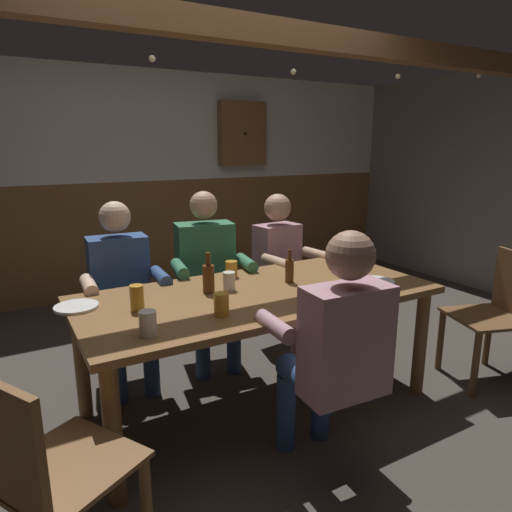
# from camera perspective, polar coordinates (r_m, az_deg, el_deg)

# --- Properties ---
(ground_plane) EXTENTS (7.83, 7.83, 0.00)m
(ground_plane) POSITION_cam_1_polar(r_m,az_deg,el_deg) (3.06, -0.53, -17.04)
(ground_plane) COLOR #423A33
(back_wall_upper) EXTENTS (6.53, 0.12, 1.12)m
(back_wall_upper) POSITION_cam_1_polar(r_m,az_deg,el_deg) (5.03, -15.49, 15.35)
(back_wall_upper) COLOR beige
(back_wall_wainscot) EXTENTS (6.53, 0.12, 1.19)m
(back_wall_wainscot) POSITION_cam_1_polar(r_m,az_deg,el_deg) (5.12, -14.67, 2.32)
(back_wall_wainscot) COLOR brown
(back_wall_wainscot) RESTS_ON ground_plane
(ceiling_beam) EXTENTS (5.87, 0.14, 0.16)m
(ceiling_beam) POSITION_cam_1_polar(r_m,az_deg,el_deg) (2.99, -3.97, 26.57)
(ceiling_beam) COLOR brown
(dining_table) EXTENTS (2.07, 0.96, 0.73)m
(dining_table) POSITION_cam_1_polar(r_m,az_deg,el_deg) (2.72, 0.30, -6.13)
(dining_table) COLOR brown
(dining_table) RESTS_ON ground_plane
(person_0) EXTENTS (0.53, 0.52, 1.21)m
(person_0) POSITION_cam_1_polar(r_m,az_deg,el_deg) (3.12, -16.32, -3.65)
(person_0) COLOR #2D4C84
(person_0) RESTS_ON ground_plane
(person_1) EXTENTS (0.58, 0.58, 1.25)m
(person_1) POSITION_cam_1_polar(r_m,az_deg,el_deg) (3.31, -6.05, -1.80)
(person_1) COLOR #33724C
(person_1) RESTS_ON ground_plane
(person_2) EXTENTS (0.51, 0.55, 1.19)m
(person_2) POSITION_cam_1_polar(r_m,az_deg,el_deg) (3.60, 3.49, -1.01)
(person_2) COLOR #B78493
(person_2) RESTS_ON ground_plane
(person_3) EXTENTS (0.55, 0.51, 1.22)m
(person_3) POSITION_cam_1_polar(r_m,az_deg,el_deg) (2.17, 9.90, -10.79)
(person_3) COLOR #B78493
(person_3) RESTS_ON ground_plane
(chair_empty_near_left) EXTENTS (0.60, 0.60, 0.88)m
(chair_empty_near_left) POSITION_cam_1_polar(r_m,az_deg,el_deg) (1.87, -24.79, -23.39)
(chair_empty_near_left) COLOR brown
(chair_empty_near_left) RESTS_ON ground_plane
(chair_empty_far_end) EXTENTS (0.56, 0.56, 0.88)m
(chair_empty_far_end) POSITION_cam_1_polar(r_m,az_deg,el_deg) (3.47, 27.80, -6.26)
(chair_empty_far_end) COLOR brown
(chair_empty_far_end) RESTS_ON ground_plane
(table_candle) EXTENTS (0.04, 0.04, 0.08)m
(table_candle) POSITION_cam_1_polar(r_m,az_deg,el_deg) (3.22, 10.01, -0.82)
(table_candle) COLOR #F9E08C
(table_candle) RESTS_ON dining_table
(condiment_caddy) EXTENTS (0.14, 0.10, 0.05)m
(condiment_caddy) POSITION_cam_1_polar(r_m,az_deg,el_deg) (3.44, 12.25, -0.27)
(condiment_caddy) COLOR #B2B7BC
(condiment_caddy) RESTS_ON dining_table
(plate_0) EXTENTS (0.23, 0.23, 0.01)m
(plate_0) POSITION_cam_1_polar(r_m,az_deg,el_deg) (2.60, -21.42, -5.88)
(plate_0) COLOR white
(plate_0) RESTS_ON dining_table
(plate_1) EXTENTS (0.23, 0.23, 0.01)m
(plate_1) POSITION_cam_1_polar(r_m,az_deg,el_deg) (2.95, 14.61, -3.07)
(plate_1) COLOR white
(plate_1) RESTS_ON dining_table
(bottle_0) EXTENTS (0.07, 0.07, 0.24)m
(bottle_0) POSITION_cam_1_polar(r_m,az_deg,el_deg) (2.66, -5.92, -2.66)
(bottle_0) COLOR #593314
(bottle_0) RESTS_ON dining_table
(bottle_1) EXTENTS (0.05, 0.05, 0.21)m
(bottle_1) POSITION_cam_1_polar(r_m,az_deg,el_deg) (2.85, 4.18, -1.72)
(bottle_1) COLOR #593314
(bottle_1) RESTS_ON dining_table
(pint_glass_0) EXTENTS (0.06, 0.06, 0.11)m
(pint_glass_0) POSITION_cam_1_polar(r_m,az_deg,el_deg) (3.01, 11.14, -1.58)
(pint_glass_0) COLOR white
(pint_glass_0) RESTS_ON dining_table
(pint_glass_1) EXTENTS (0.07, 0.07, 0.14)m
(pint_glass_1) POSITION_cam_1_polar(r_m,az_deg,el_deg) (2.45, -14.56, -5.06)
(pint_glass_1) COLOR gold
(pint_glass_1) RESTS_ON dining_table
(pint_glass_2) EXTENTS (0.08, 0.08, 0.10)m
(pint_glass_2) POSITION_cam_1_polar(r_m,az_deg,el_deg) (2.97, -3.04, -1.62)
(pint_glass_2) COLOR gold
(pint_glass_2) RESTS_ON dining_table
(pint_glass_3) EXTENTS (0.07, 0.07, 0.11)m
(pint_glass_3) POSITION_cam_1_polar(r_m,az_deg,el_deg) (2.70, -3.36, -3.13)
(pint_glass_3) COLOR white
(pint_glass_3) RESTS_ON dining_table
(pint_glass_4) EXTENTS (0.08, 0.08, 0.12)m
(pint_glass_4) POSITION_cam_1_polar(r_m,az_deg,el_deg) (2.31, -4.32, -6.01)
(pint_glass_4) COLOR gold
(pint_glass_4) RESTS_ON dining_table
(pint_glass_5) EXTENTS (0.08, 0.08, 0.11)m
(pint_glass_5) POSITION_cam_1_polar(r_m,az_deg,el_deg) (2.13, -13.27, -8.13)
(pint_glass_5) COLOR white
(pint_glass_5) RESTS_ON dining_table
(wall_dart_cabinet) EXTENTS (0.56, 0.15, 0.70)m
(wall_dart_cabinet) POSITION_cam_1_polar(r_m,az_deg,el_deg) (5.36, -1.70, 14.94)
(wall_dart_cabinet) COLOR brown
(string_lights) EXTENTS (4.61, 0.04, 0.14)m
(string_lights) POSITION_cam_1_polar(r_m,az_deg,el_deg) (2.91, -3.44, 23.39)
(string_lights) COLOR #F9EAB2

